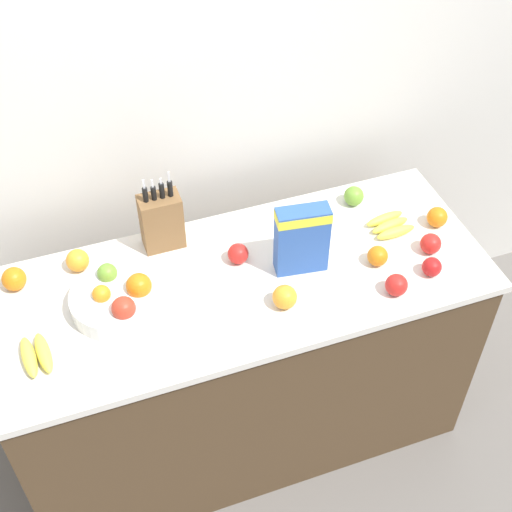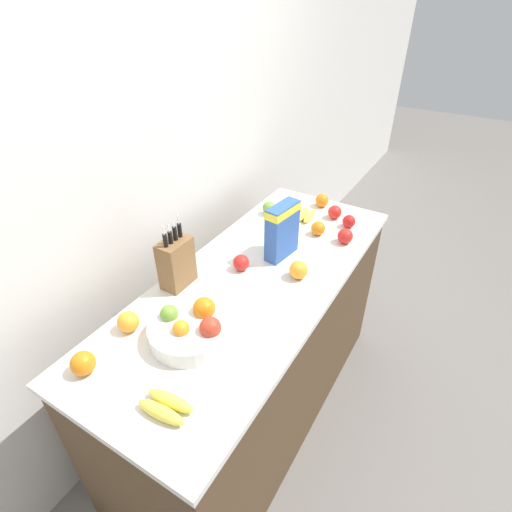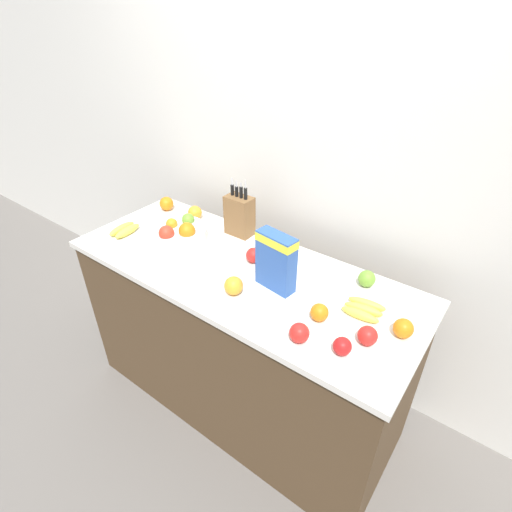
# 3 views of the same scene
# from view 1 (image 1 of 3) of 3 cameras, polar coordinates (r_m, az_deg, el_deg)

# --- Properties ---
(ground_plane) EXTENTS (14.00, 14.00, 0.00)m
(ground_plane) POSITION_cam_1_polar(r_m,az_deg,el_deg) (3.17, -0.97, -13.44)
(ground_plane) COLOR slate
(wall_back) EXTENTS (9.00, 0.06, 2.60)m
(wall_back) POSITION_cam_1_polar(r_m,az_deg,el_deg) (2.60, -5.39, 12.24)
(wall_back) COLOR silver
(wall_back) RESTS_ON ground_plane
(counter) EXTENTS (1.71, 0.68, 0.93)m
(counter) POSITION_cam_1_polar(r_m,az_deg,el_deg) (2.78, -1.08, -8.42)
(counter) COLOR #4C3823
(counter) RESTS_ON ground_plane
(knife_block) EXTENTS (0.14, 0.09, 0.31)m
(knife_block) POSITION_cam_1_polar(r_m,az_deg,el_deg) (2.49, -7.57, 2.81)
(knife_block) COLOR brown
(knife_block) RESTS_ON counter
(cereal_box) EXTENTS (0.19, 0.09, 0.26)m
(cereal_box) POSITION_cam_1_polar(r_m,az_deg,el_deg) (2.37, 3.70, 1.54)
(cereal_box) COLOR #2D56A8
(cereal_box) RESTS_ON counter
(fruit_bowl) EXTENTS (0.30, 0.30, 0.12)m
(fruit_bowl) POSITION_cam_1_polar(r_m,az_deg,el_deg) (2.35, -11.00, -3.35)
(fruit_bowl) COLOR silver
(fruit_bowl) RESTS_ON counter
(banana_bunch_left) EXTENTS (0.16, 0.13, 0.04)m
(banana_bunch_left) POSITION_cam_1_polar(r_m,az_deg,el_deg) (2.63, 10.68, 2.43)
(banana_bunch_left) COLOR yellow
(banana_bunch_left) RESTS_ON counter
(banana_bunch_right) EXTENTS (0.10, 0.17, 0.04)m
(banana_bunch_right) POSITION_cam_1_polar(r_m,az_deg,el_deg) (2.29, -17.17, -7.58)
(banana_bunch_right) COLOR yellow
(banana_bunch_right) RESTS_ON counter
(apple_near_bananas) EXTENTS (0.07, 0.07, 0.07)m
(apple_near_bananas) POSITION_cam_1_polar(r_m,az_deg,el_deg) (2.56, 13.80, 0.97)
(apple_near_bananas) COLOR red
(apple_near_bananas) RESTS_ON counter
(apple_front) EXTENTS (0.07, 0.07, 0.07)m
(apple_front) POSITION_cam_1_polar(r_m,az_deg,el_deg) (2.49, 13.88, -0.85)
(apple_front) COLOR red
(apple_front) RESTS_ON counter
(apple_leftmost) EXTENTS (0.08, 0.08, 0.08)m
(apple_leftmost) POSITION_cam_1_polar(r_m,az_deg,el_deg) (2.40, 11.17, -2.29)
(apple_leftmost) COLOR red
(apple_leftmost) RESTS_ON counter
(apple_rightmost) EXTENTS (0.07, 0.07, 0.07)m
(apple_rightmost) POSITION_cam_1_polar(r_m,az_deg,el_deg) (2.46, -1.44, 0.19)
(apple_rightmost) COLOR red
(apple_rightmost) RESTS_ON counter
(apple_by_knife_block) EXTENTS (0.08, 0.08, 0.08)m
(apple_by_knife_block) POSITION_cam_1_polar(r_m,az_deg,el_deg) (2.70, 7.83, 4.78)
(apple_by_knife_block) COLOR #6B9E33
(apple_by_knife_block) RESTS_ON counter
(orange_by_cereal) EXTENTS (0.07, 0.07, 0.07)m
(orange_by_cereal) POSITION_cam_1_polar(r_m,az_deg,el_deg) (2.48, 9.70, 0.00)
(orange_by_cereal) COLOR orange
(orange_by_cereal) RESTS_ON counter
(orange_near_bowl) EXTENTS (0.08, 0.08, 0.08)m
(orange_near_bowl) POSITION_cam_1_polar(r_m,az_deg,el_deg) (2.50, -18.79, -1.75)
(orange_near_bowl) COLOR orange
(orange_near_bowl) RESTS_ON counter
(orange_front_right) EXTENTS (0.08, 0.08, 0.08)m
(orange_front_right) POSITION_cam_1_polar(r_m,az_deg,el_deg) (2.50, -14.08, -0.34)
(orange_front_right) COLOR orange
(orange_front_right) RESTS_ON counter
(orange_mid_left) EXTENTS (0.08, 0.08, 0.08)m
(orange_mid_left) POSITION_cam_1_polar(r_m,az_deg,el_deg) (2.67, 14.29, 3.03)
(orange_mid_left) COLOR orange
(orange_mid_left) RESTS_ON counter
(orange_mid_right) EXTENTS (0.08, 0.08, 0.08)m
(orange_mid_right) POSITION_cam_1_polar(r_m,az_deg,el_deg) (2.31, 2.31, -3.30)
(orange_mid_right) COLOR orange
(orange_mid_right) RESTS_ON counter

